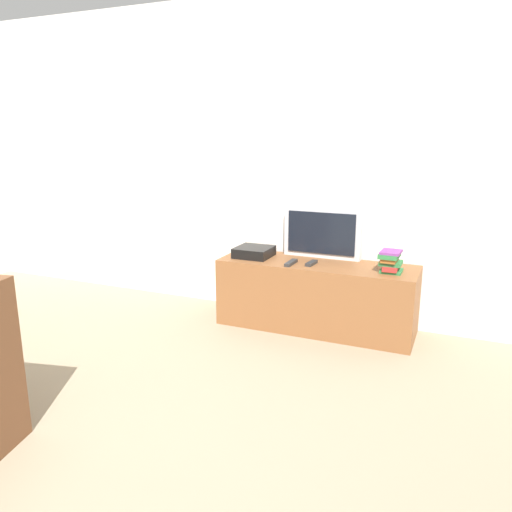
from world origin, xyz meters
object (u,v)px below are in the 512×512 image
tv_stand (316,296)px  book_stack (390,261)px  remote_on_stand (311,263)px  remote_secondary (291,263)px  television (323,232)px  set_top_box (254,252)px

tv_stand → book_stack: bearing=-4.4°
tv_stand → book_stack: book_stack is taller
remote_on_stand → remote_secondary: size_ratio=0.82×
tv_stand → television: television is taller
remote_on_stand → set_top_box: 0.51m
tv_stand → set_top_box: 0.62m
book_stack → remote_on_stand: book_stack is taller
remote_secondary → set_top_box: 0.38m
tv_stand → book_stack: 0.66m
book_stack → set_top_box: (-1.10, 0.04, -0.04)m
tv_stand → set_top_box: size_ratio=5.42×
television → book_stack: 0.64m
book_stack → remote_on_stand: (-0.59, -0.03, -0.07)m
tv_stand → remote_secondary: bearing=-145.1°
remote_on_stand → set_top_box: (-0.51, 0.06, 0.03)m
television → remote_secondary: size_ratio=3.39×
remote_secondary → book_stack: bearing=6.0°
remote_on_stand → book_stack: bearing=2.7°
book_stack → remote_on_stand: bearing=-177.3°
set_top_box → remote_on_stand: bearing=-7.0°
tv_stand → book_stack: (0.56, -0.04, 0.35)m
set_top_box → television: bearing=21.7°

